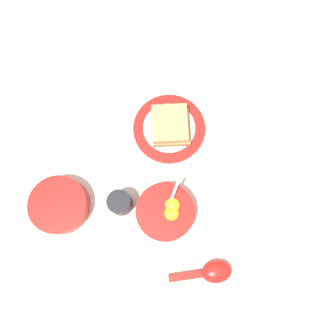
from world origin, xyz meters
name	(u,v)px	position (x,y,z in m)	size (l,w,h in m)	color
ground_plane	(156,193)	(0.00, 0.00, 0.00)	(3.00, 3.00, 0.00)	silver
egg_bowl	(167,211)	(-0.06, 0.00, 0.03)	(0.15, 0.15, 0.08)	red
toast_plate	(169,129)	(0.15, -0.11, 0.01)	(0.21, 0.21, 0.01)	red
toast_sandwich	(170,126)	(0.15, -0.11, 0.03)	(0.14, 0.14, 0.04)	tan
soup_spoon	(212,272)	(-0.25, -0.05, 0.02)	(0.08, 0.17, 0.03)	red
congee_bowl	(59,205)	(0.07, 0.25, 0.03)	(0.15, 0.15, 0.05)	red
drinking_cup	(120,203)	(0.01, 0.10, 0.04)	(0.06, 0.06, 0.07)	black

